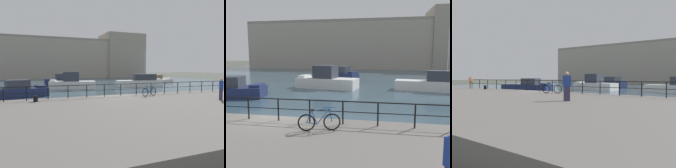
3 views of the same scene
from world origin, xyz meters
TOP-DOWN VIEW (x-y plane):
  - ground_plane at (0.00, 0.00)m, footprint 240.00×240.00m
  - water_basin at (0.00, 30.20)m, footprint 80.00×60.00m
  - harbor_building at (5.93, 54.88)m, footprint 64.18×12.86m
  - moored_blue_motorboat at (11.40, 15.21)m, footprint 8.70×3.29m
  - moored_harbor_tender at (-1.07, 15.26)m, footprint 7.50×3.91m
  - moored_cabin_cruiser at (-1.33, 23.02)m, footprint 6.96×4.46m
  - quay_railing at (1.21, -0.75)m, footprint 23.45×0.07m
  - parked_bicycle at (2.73, -1.82)m, footprint 1.72×0.55m

SIDE VIEW (x-z plane):
  - ground_plane at x=0.00m, z-range 0.00..0.00m
  - water_basin at x=0.00m, z-range 0.00..0.01m
  - moored_blue_motorboat at x=11.40m, z-range -2.41..4.14m
  - moored_cabin_cruiser at x=-1.33m, z-range -0.22..1.99m
  - moored_harbor_tender at x=-1.07m, z-range -0.38..2.29m
  - parked_bicycle at x=2.73m, z-range 0.70..1.69m
  - quay_railing at x=1.21m, z-range 1.00..2.08m
  - harbor_building at x=5.93m, z-range -1.27..14.58m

